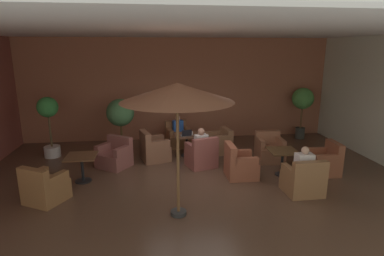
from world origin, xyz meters
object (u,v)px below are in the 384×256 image
at_px(armchair_mid_center_east, 240,165).
at_px(armchair_front_right_east, 115,156).
at_px(potted_tree_mid_right, 303,102).
at_px(armchair_mid_center_north, 269,150).
at_px(potted_tree_mid_left, 120,115).
at_px(patron_by_window, 201,141).
at_px(armchair_front_right_north, 45,188).
at_px(cafe_table_front_right, 82,162).
at_px(potted_tree_left_corner, 49,119).
at_px(armchair_mid_center_south, 303,181).
at_px(armchair_front_left_east, 154,149).
at_px(cafe_table_mid_center, 283,155).
at_px(iced_drink_cup, 192,133).
at_px(armchair_front_left_west, 218,143).
at_px(patron_with_friend, 178,126).
at_px(armchair_front_left_south, 202,155).
at_px(open_laptop, 186,134).
at_px(patio_umbrella_tall_red, 177,93).
at_px(armchair_front_left_north, 178,137).
at_px(patron_blue_shirt, 304,163).
at_px(armchair_mid_center_west, 324,162).
at_px(cafe_table_front_left, 187,139).

bearing_deg(armchair_mid_center_east, armchair_front_right_east, 160.09).
bearing_deg(potted_tree_mid_right, armchair_mid_center_north, -133.24).
distance_m(potted_tree_mid_left, patron_by_window, 2.84).
bearing_deg(armchair_front_right_north, potted_tree_mid_left, 67.00).
bearing_deg(cafe_table_front_right, potted_tree_left_corner, 122.44).
relative_size(armchair_front_right_east, armchair_mid_center_south, 1.26).
xyz_separation_m(potted_tree_left_corner, potted_tree_mid_left, (2.10, 0.16, 0.03)).
bearing_deg(patron_by_window, armchair_front_left_east, 152.18).
distance_m(cafe_table_mid_center, iced_drink_cup, 2.84).
relative_size(armchair_front_left_west, patron_with_friend, 1.39).
relative_size(armchair_front_right_east, potted_tree_left_corner, 0.58).
distance_m(armchair_front_left_south, open_laptop, 1.00).
height_order(armchair_mid_center_south, patio_umbrella_tall_red, patio_umbrella_tall_red).
relative_size(armchair_front_left_north, potted_tree_mid_left, 0.50).
height_order(armchair_mid_center_south, patron_blue_shirt, patron_blue_shirt).
distance_m(patron_with_friend, open_laptop, 1.16).
relative_size(patron_by_window, patron_with_friend, 1.01).
relative_size(armchair_front_left_north, armchair_mid_center_west, 0.99).
bearing_deg(armchair_front_right_north, open_laptop, 36.47).
bearing_deg(potted_tree_mid_right, armchair_front_left_west, -160.01).
relative_size(armchair_front_right_east, iced_drink_cup, 9.90).
height_order(cafe_table_front_right, patio_umbrella_tall_red, patio_umbrella_tall_red).
height_order(cafe_table_front_right, potted_tree_left_corner, potted_tree_left_corner).
relative_size(armchair_front_right_north, armchair_mid_center_east, 1.13).
bearing_deg(open_laptop, patron_with_friend, 97.73).
distance_m(armchair_front_left_south, patron_with_friend, 2.09).
bearing_deg(armchair_mid_center_east, cafe_table_mid_center, -1.08).
relative_size(armchair_front_right_east, armchair_mid_center_north, 1.28).
height_order(potted_tree_mid_left, patron_with_friend, potted_tree_mid_left).
relative_size(armchair_front_left_west, patio_umbrella_tall_red, 0.34).
bearing_deg(open_laptop, armchair_mid_center_west, -27.02).
xyz_separation_m(armchair_front_left_west, potted_tree_mid_left, (-3.06, 0.42, 0.94)).
height_order(cafe_table_front_left, cafe_table_front_right, same).
height_order(armchair_front_right_north, patron_by_window, patron_by_window).
relative_size(armchair_front_left_east, potted_tree_mid_right, 0.50).
distance_m(armchair_front_left_south, iced_drink_cup, 1.06).
bearing_deg(cafe_table_front_left, patron_with_friend, 100.58).
bearing_deg(armchair_front_left_south, cafe_table_mid_center, -23.43).
bearing_deg(armchair_mid_center_south, potted_tree_mid_right, 64.89).
distance_m(patron_by_window, iced_drink_cup, 0.94).
relative_size(cafe_table_front_right, patron_with_friend, 1.13).
distance_m(armchair_mid_center_south, patron_with_friend, 4.75).
distance_m(armchair_mid_center_north, patron_by_window, 2.16).
relative_size(armchair_front_left_east, open_laptop, 2.71).
height_order(cafe_table_mid_center, iced_drink_cup, iced_drink_cup).
bearing_deg(patron_by_window, armchair_mid_center_east, -45.47).
bearing_deg(potted_tree_left_corner, cafe_table_mid_center, -19.76).
xyz_separation_m(armchair_mid_center_west, patron_blue_shirt, (-1.11, -1.04, 0.42)).
bearing_deg(armchair_front_left_east, armchair_mid_center_east, -35.86).
bearing_deg(armchair_front_left_west, potted_tree_mid_left, 172.11).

